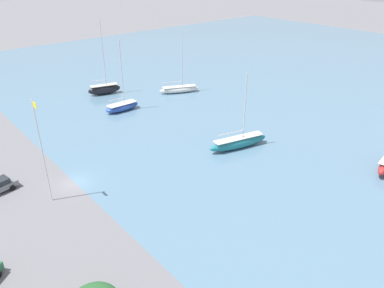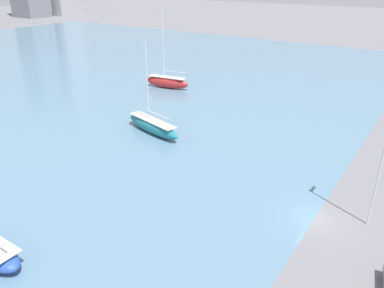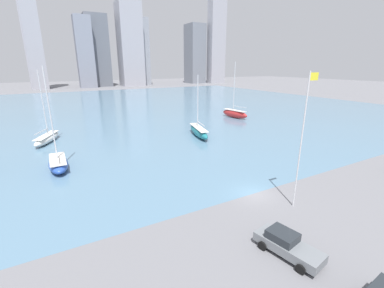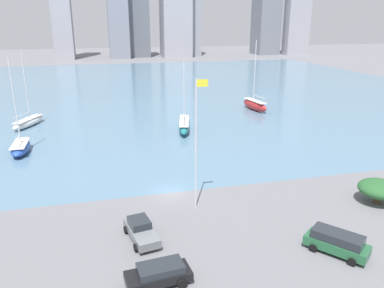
{
  "view_description": "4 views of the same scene",
  "coord_description": "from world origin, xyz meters",
  "px_view_note": "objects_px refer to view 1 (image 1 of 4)",
  "views": [
    {
      "loc": [
        43.03,
        -15.76,
        27.66
      ],
      "look_at": [
        6.69,
        15.15,
        3.57
      ],
      "focal_mm": 35.0,
      "sensor_mm": 36.0,
      "label": 1
    },
    {
      "loc": [
        -28.67,
        -6.44,
        19.69
      ],
      "look_at": [
        2.12,
        14.6,
        2.73
      ],
      "focal_mm": 35.0,
      "sensor_mm": 36.0,
      "label": 2
    },
    {
      "loc": [
        -18.73,
        -19.51,
        13.91
      ],
      "look_at": [
        -0.74,
        13.02,
        2.52
      ],
      "focal_mm": 24.0,
      "sensor_mm": 36.0,
      "label": 3
    },
    {
      "loc": [
        -7.14,
        -38.04,
        18.52
      ],
      "look_at": [
        4.49,
        8.15,
        2.87
      ],
      "focal_mm": 35.0,
      "sensor_mm": 36.0,
      "label": 4
    }
  ],
  "objects_px": {
    "sailboat_black": "(104,89)",
    "sailboat_blue": "(122,106)",
    "sailboat_white": "(179,89)",
    "flag_pole": "(42,150)",
    "sailboat_teal": "(239,142)"
  },
  "relations": [
    {
      "from": "sailboat_blue",
      "to": "sailboat_black",
      "type": "height_order",
      "value": "sailboat_black"
    },
    {
      "from": "sailboat_teal",
      "to": "sailboat_white",
      "type": "relative_size",
      "value": 0.92
    },
    {
      "from": "sailboat_white",
      "to": "sailboat_blue",
      "type": "bearing_deg",
      "value": -61.11
    },
    {
      "from": "sailboat_blue",
      "to": "sailboat_white",
      "type": "distance_m",
      "value": 15.58
    },
    {
      "from": "flag_pole",
      "to": "sailboat_black",
      "type": "relative_size",
      "value": 0.84
    },
    {
      "from": "sailboat_blue",
      "to": "sailboat_black",
      "type": "xyz_separation_m",
      "value": [
        -11.21,
        2.18,
        0.31
      ]
    },
    {
      "from": "sailboat_blue",
      "to": "flag_pole",
      "type": "bearing_deg",
      "value": -47.71
    },
    {
      "from": "flag_pole",
      "to": "sailboat_blue",
      "type": "bearing_deg",
      "value": 132.5
    },
    {
      "from": "flag_pole",
      "to": "sailboat_black",
      "type": "height_order",
      "value": "sailboat_black"
    },
    {
      "from": "sailboat_black",
      "to": "sailboat_white",
      "type": "xyz_separation_m",
      "value": [
        9.96,
        13.35,
        -0.36
      ]
    },
    {
      "from": "sailboat_black",
      "to": "sailboat_blue",
      "type": "bearing_deg",
      "value": 4.08
    },
    {
      "from": "flag_pole",
      "to": "sailboat_blue",
      "type": "relative_size",
      "value": 0.97
    },
    {
      "from": "flag_pole",
      "to": "sailboat_black",
      "type": "bearing_deg",
      "value": 142.13
    },
    {
      "from": "sailboat_teal",
      "to": "sailboat_white",
      "type": "height_order",
      "value": "sailboat_white"
    },
    {
      "from": "flag_pole",
      "to": "sailboat_teal",
      "type": "xyz_separation_m",
      "value": [
        5.28,
        28.48,
        -6.23
      ]
    }
  ]
}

